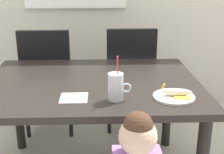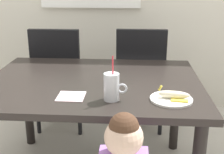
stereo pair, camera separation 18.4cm
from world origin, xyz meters
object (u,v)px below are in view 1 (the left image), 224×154
at_px(dining_chair_left, 48,76).
at_px(dining_table, 91,94).
at_px(snack_plate, 174,97).
at_px(peeled_banana, 177,93).
at_px(paper_napkin, 74,98).
at_px(dining_chair_right, 130,73).
at_px(milk_cup, 116,88).

bearing_deg(dining_chair_left, dining_table, 119.00).
height_order(snack_plate, peeled_banana, peeled_banana).
height_order(dining_table, peeled_banana, peeled_banana).
bearing_deg(paper_napkin, dining_chair_right, 68.67).
bearing_deg(dining_chair_right, milk_cup, 80.50).
bearing_deg(paper_napkin, milk_cup, -7.25).
bearing_deg(snack_plate, peeled_banana, -6.36).
bearing_deg(dining_table, peeled_banana, -31.80).
xyz_separation_m(dining_table, dining_chair_right, (0.33, 0.77, -0.11)).
height_order(dining_table, dining_chair_left, dining_chair_left).
height_order(dining_chair_left, dining_chair_right, same).
distance_m(dining_table, dining_chair_left, 0.83).
xyz_separation_m(dining_chair_left, snack_plate, (0.86, -1.02, 0.20)).
height_order(dining_table, paper_napkin, paper_napkin).
distance_m(dining_chair_left, peeled_banana, 1.36).
xyz_separation_m(snack_plate, paper_napkin, (-0.55, 0.01, -0.00)).
xyz_separation_m(peeled_banana, paper_napkin, (-0.57, 0.01, -0.03)).
bearing_deg(snack_plate, dining_chair_right, 97.54).
xyz_separation_m(dining_table, peeled_banana, (0.48, -0.30, 0.12)).
relative_size(dining_table, dining_chair_right, 1.44).
xyz_separation_m(dining_chair_right, peeled_banana, (0.16, -1.06, 0.23)).
distance_m(dining_table, dining_chair_right, 0.84).
distance_m(dining_chair_right, peeled_banana, 1.10).
bearing_deg(dining_chair_right, peeled_banana, 98.36).
distance_m(milk_cup, snack_plate, 0.33).
height_order(dining_chair_right, snack_plate, dining_chair_right).
height_order(snack_plate, paper_napkin, snack_plate).
relative_size(milk_cup, peeled_banana, 1.45).
height_order(dining_chair_left, snack_plate, dining_chair_left).
height_order(dining_chair_left, paper_napkin, dining_chair_left).
bearing_deg(snack_plate, milk_cup, -176.93).
xyz_separation_m(dining_table, snack_plate, (0.47, -0.30, 0.10)).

